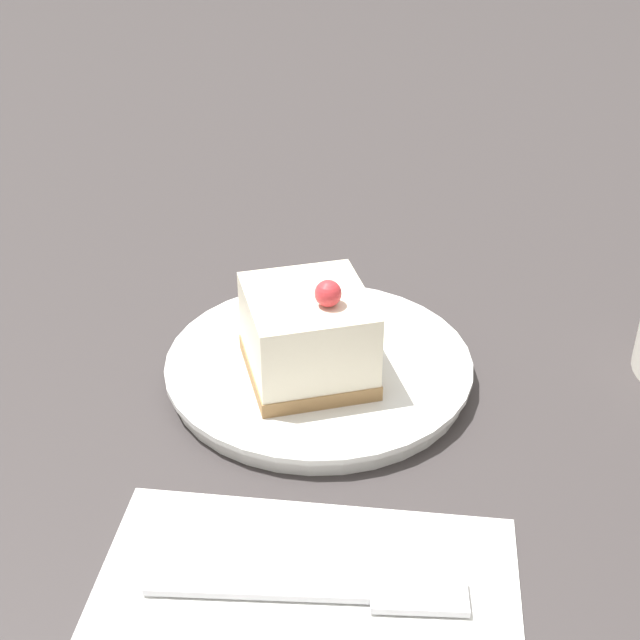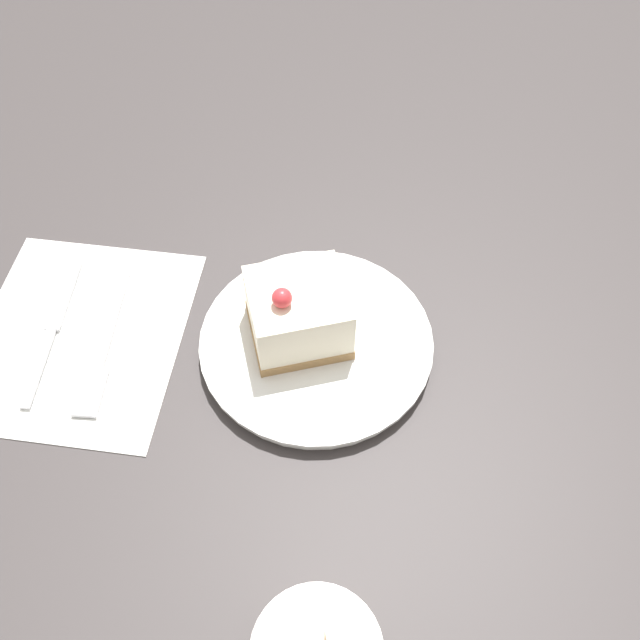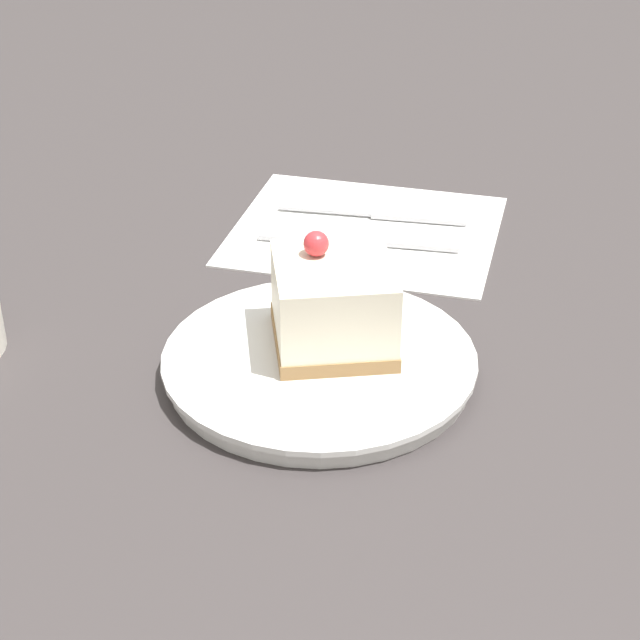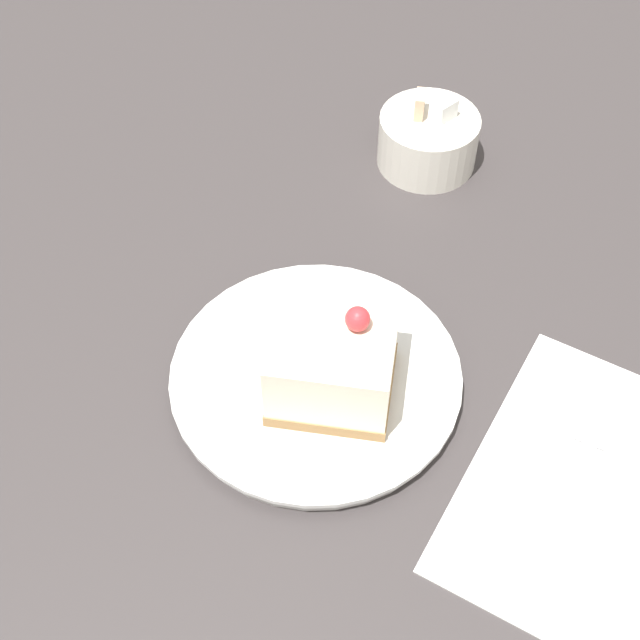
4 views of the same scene
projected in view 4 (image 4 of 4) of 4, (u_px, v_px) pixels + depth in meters
ground_plane at (286, 414)px, 0.63m from camera, size 4.00×4.00×0.00m
plate at (316, 378)px, 0.64m from camera, size 0.21×0.21×0.02m
cake_slice at (333, 362)px, 0.61m from camera, size 0.10×0.10×0.08m
napkin at (614, 502)px, 0.59m from camera, size 0.20×0.23×0.00m
fork at (583, 464)px, 0.60m from camera, size 0.02×0.16×0.00m
sugar_bowl at (428, 140)px, 0.78m from camera, size 0.09×0.09×0.07m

